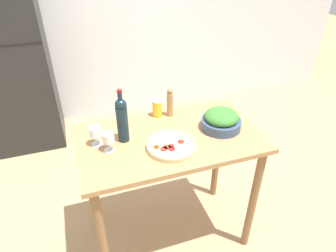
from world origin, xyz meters
The scene contains 11 objects.
ground_plane centered at (0.00, 0.00, 0.00)m, with size 14.00×14.00×0.00m, color tan.
wall_back centered at (0.00, 2.13, 1.30)m, with size 6.40×0.06×2.60m.
refrigerator centered at (-1.09, 1.77, 0.84)m, with size 0.72×0.65×1.69m.
prep_counter centered at (0.00, 0.00, 0.79)m, with size 1.18×0.68×0.96m.
wine_bottle centered at (-0.29, 0.06, 1.11)m, with size 0.07×0.07×0.35m.
wine_glass_near centered at (-0.39, -0.02, 1.04)m, with size 0.07×0.07×0.13m.
wine_glass_far centered at (-0.46, 0.07, 1.04)m, with size 0.07×0.07×0.13m.
pepper_mill centered at (0.09, 0.25, 1.06)m, with size 0.05×0.05×0.21m.
salad_bowl centered at (0.36, -0.01, 1.02)m, with size 0.27×0.27×0.14m.
homemade_pizza centered at (-0.03, -0.11, 0.97)m, with size 0.31×0.31×0.04m.
salt_canister centered at (0.00, 0.27, 1.02)m, with size 0.07×0.07×0.13m.
Camera 1 is at (-0.52, -1.49, 2.07)m, focal length 32.00 mm.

